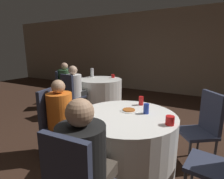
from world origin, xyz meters
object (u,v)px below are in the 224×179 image
object	(u,v)px
chair_near_west	(54,118)
chair_far_west	(69,82)
chair_near_northeast	(204,123)
person_orange_shirt	(65,120)
bottle_far	(92,73)
table_near	(126,143)
soda_can_blue	(146,109)
chair_far_southwest	(62,86)
table_far	(100,92)
person_white_shirt	(76,90)
chair_far_south	(70,92)
pizza_plate_near	(129,110)
soda_can_red	(141,101)
person_black_shirt	(87,167)
person_green_jacket	(68,85)

from	to	relation	value
chair_near_west	chair_far_west	bearing A→B (deg)	-153.41
chair_near_west	chair_near_northeast	xyz separation A→B (m)	(1.81, 0.81, 0.00)
person_orange_shirt	bottle_far	bearing A→B (deg)	-164.27
chair_far_west	bottle_far	bearing A→B (deg)	109.02
table_near	soda_can_blue	bearing A→B (deg)	38.68
table_near	chair_far_southwest	bearing A→B (deg)	149.80
table_far	person_white_shirt	distance (m)	0.86
chair_far_south	pizza_plate_near	world-z (taller)	chair_far_south
pizza_plate_near	table_far	bearing A→B (deg)	131.16
chair_far_west	pizza_plate_near	world-z (taller)	chair_far_west
chair_far_west	person_orange_shirt	world-z (taller)	person_orange_shirt
soda_can_red	soda_can_blue	size ratio (longest dim) A/B	1.00
pizza_plate_near	soda_can_red	distance (m)	0.31
chair_near_northeast	chair_far_west	size ratio (longest dim) A/B	1.00
chair_near_west	table_near	bearing A→B (deg)	90.00
chair_far_southwest	soda_can_red	xyz separation A→B (m)	(2.51, -1.01, 0.22)
chair_far_south	soda_can_blue	size ratio (longest dim) A/B	7.93
table_far	person_orange_shirt	xyz separation A→B (m)	(0.87, -2.21, 0.20)
chair_near_west	person_white_shirt	distance (m)	1.65
table_far	person_black_shirt	distance (m)	3.39
chair_far_south	person_orange_shirt	world-z (taller)	person_orange_shirt
person_white_shirt	chair_near_northeast	bearing A→B (deg)	-4.59
person_black_shirt	soda_can_red	size ratio (longest dim) A/B	9.52
chair_near_northeast	chair_far_west	distance (m)	3.74
chair_near_west	soda_can_blue	distance (m)	1.26
table_far	bottle_far	bearing A→B (deg)	154.59
table_near	person_orange_shirt	size ratio (longest dim) A/B	1.08
chair_near_west	soda_can_red	size ratio (longest dim) A/B	7.93
chair_far_west	soda_can_red	world-z (taller)	chair_far_west
table_near	soda_can_red	size ratio (longest dim) A/B	9.76
table_near	table_far	size ratio (longest dim) A/B	1.03
chair_near_northeast	bottle_far	distance (m)	3.33
chair_far_west	soda_can_blue	xyz separation A→B (m)	(2.87, -1.78, 0.22)
table_far	soda_can_blue	bearing A→B (deg)	-45.15
table_near	pizza_plate_near	world-z (taller)	pizza_plate_near
table_far	chair_far_southwest	world-z (taller)	chair_far_southwest
table_far	person_white_shirt	xyz separation A→B (m)	(-0.13, -0.82, 0.23)
chair_far_southwest	person_green_jacket	xyz separation A→B (m)	(0.13, 0.10, 0.03)
pizza_plate_near	person_black_shirt	bearing A→B (deg)	-85.11
soda_can_red	chair_near_west	bearing A→B (deg)	-147.34
chair_near_west	person_black_shirt	bearing A→B (deg)	46.68
chair_near_northeast	person_green_jacket	xyz separation A→B (m)	(-3.18, 0.95, 0.03)
table_near	soda_can_red	bearing A→B (deg)	87.37
table_near	chair_far_west	distance (m)	3.31
chair_far_south	person_black_shirt	distance (m)	2.69
table_far	soda_can_red	bearing A→B (deg)	-43.04
bottle_far	person_black_shirt	bearing A→B (deg)	-55.35
person_white_shirt	soda_can_blue	xyz separation A→B (m)	(2.01, -1.07, 0.20)
chair_near_northeast	person_orange_shirt	size ratio (longest dim) A/B	0.88
chair_near_west	person_green_jacket	xyz separation A→B (m)	(-1.37, 1.75, 0.03)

